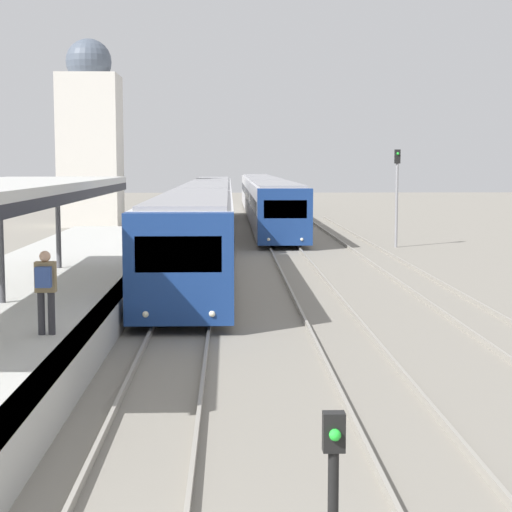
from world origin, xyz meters
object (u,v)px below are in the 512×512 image
object	(u,v)px
train_near	(206,210)
signal_mast_far	(397,186)
train_far	(264,196)
person_on_platform	(45,285)
signal_post_near	(333,495)

from	to	relation	value
train_near	signal_mast_far	world-z (taller)	signal_mast_far
train_far	signal_mast_far	xyz separation A→B (m)	(5.75, -23.07, 1.37)
train_near	train_far	xyz separation A→B (m)	(3.95, 19.73, -0.00)
person_on_platform	signal_post_near	distance (m)	10.34
person_on_platform	train_far	xyz separation A→B (m)	(6.33, 49.33, -0.10)
person_on_platform	train_far	size ratio (longest dim) A/B	0.03
person_on_platform	signal_mast_far	bearing A→B (deg)	65.30
train_near	signal_mast_far	xyz separation A→B (m)	(9.70, -3.34, 1.36)
train_near	train_far	size ratio (longest dim) A/B	1.03
train_near	person_on_platform	bearing A→B (deg)	-94.59
person_on_platform	train_far	bearing A→B (deg)	82.69
person_on_platform	train_near	world-z (taller)	train_near
person_on_platform	signal_post_near	size ratio (longest dim) A/B	0.83
train_near	signal_post_near	size ratio (longest dim) A/B	25.68
person_on_platform	train_near	xyz separation A→B (m)	(2.37, 29.59, -0.10)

